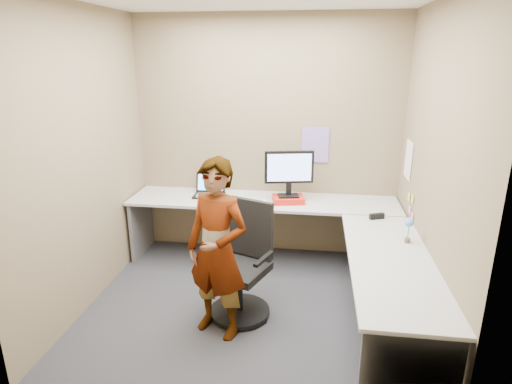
# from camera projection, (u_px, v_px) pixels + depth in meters

# --- Properties ---
(ground) EXTENTS (3.00, 3.00, 0.00)m
(ground) POSITION_uv_depth(u_px,v_px,m) (250.00, 306.00, 4.04)
(ground) COLOR #26272C
(ground) RESTS_ON ground
(wall_back) EXTENTS (3.00, 0.00, 3.00)m
(wall_back) POSITION_uv_depth(u_px,v_px,m) (266.00, 139.00, 4.85)
(wall_back) COLOR brown
(wall_back) RESTS_ON ground
(wall_right) EXTENTS (0.00, 2.70, 2.70)m
(wall_right) POSITION_uv_depth(u_px,v_px,m) (433.00, 174.00, 3.43)
(wall_right) COLOR brown
(wall_right) RESTS_ON ground
(wall_left) EXTENTS (0.00, 2.70, 2.70)m
(wall_left) POSITION_uv_depth(u_px,v_px,m) (83.00, 161.00, 3.82)
(wall_left) COLOR brown
(wall_left) RESTS_ON ground
(desk) EXTENTS (2.98, 2.58, 0.73)m
(desk) POSITION_uv_depth(u_px,v_px,m) (300.00, 235.00, 4.16)
(desk) COLOR #AEAEAE
(desk) RESTS_ON ground
(paper_ream) EXTENTS (0.37, 0.30, 0.07)m
(paper_ream) POSITION_uv_depth(u_px,v_px,m) (288.00, 199.00, 4.64)
(paper_ream) COLOR red
(paper_ream) RESTS_ON desk
(monitor) EXTENTS (0.52, 0.19, 0.50)m
(monitor) POSITION_uv_depth(u_px,v_px,m) (289.00, 170.00, 4.56)
(monitor) COLOR black
(monitor) RESTS_ON paper_ream
(laptop) EXTENTS (0.34, 0.29, 0.24)m
(laptop) POSITION_uv_depth(u_px,v_px,m) (210.00, 190.00, 4.88)
(laptop) COLOR black
(laptop) RESTS_ON desk
(trackball_mouse) EXTENTS (0.12, 0.08, 0.07)m
(trackball_mouse) POSITION_uv_depth(u_px,v_px,m) (202.00, 196.00, 4.77)
(trackball_mouse) COLOR #B7B7BC
(trackball_mouse) RESTS_ON desk
(origami) EXTENTS (0.10, 0.10, 0.06)m
(origami) POSITION_uv_depth(u_px,v_px,m) (264.00, 201.00, 4.61)
(origami) COLOR white
(origami) RESTS_ON desk
(stapler) EXTENTS (0.15, 0.09, 0.05)m
(stapler) POSITION_uv_depth(u_px,v_px,m) (377.00, 216.00, 4.17)
(stapler) COLOR black
(stapler) RESTS_ON desk
(flower) EXTENTS (0.07, 0.07, 0.22)m
(flower) POSITION_uv_depth(u_px,v_px,m) (409.00, 227.00, 3.61)
(flower) COLOR brown
(flower) RESTS_ON desk
(calendar_purple) EXTENTS (0.30, 0.01, 0.40)m
(calendar_purple) POSITION_uv_depth(u_px,v_px,m) (315.00, 145.00, 4.78)
(calendar_purple) COLOR #846BB7
(calendar_purple) RESTS_ON wall_back
(calendar_white) EXTENTS (0.01, 0.28, 0.38)m
(calendar_white) POSITION_uv_depth(u_px,v_px,m) (408.00, 160.00, 4.31)
(calendar_white) COLOR white
(calendar_white) RESTS_ON wall_right
(sticky_note_a) EXTENTS (0.01, 0.07, 0.07)m
(sticky_note_a) POSITION_uv_depth(u_px,v_px,m) (412.00, 199.00, 4.07)
(sticky_note_a) COLOR #F2E059
(sticky_note_a) RESTS_ON wall_right
(sticky_note_b) EXTENTS (0.01, 0.07, 0.07)m
(sticky_note_b) POSITION_uv_depth(u_px,v_px,m) (410.00, 210.00, 4.16)
(sticky_note_b) COLOR pink
(sticky_note_b) RESTS_ON wall_right
(sticky_note_c) EXTENTS (0.01, 0.07, 0.07)m
(sticky_note_c) POSITION_uv_depth(u_px,v_px,m) (412.00, 216.00, 4.05)
(sticky_note_c) COLOR pink
(sticky_note_c) RESTS_ON wall_right
(sticky_note_d) EXTENTS (0.01, 0.07, 0.07)m
(sticky_note_d) POSITION_uv_depth(u_px,v_px,m) (409.00, 197.00, 4.22)
(sticky_note_d) COLOR #F2E059
(sticky_note_d) RESTS_ON wall_right
(office_chair) EXTENTS (0.59, 0.59, 1.02)m
(office_chair) POSITION_uv_depth(u_px,v_px,m) (243.00, 271.00, 3.82)
(office_chair) COLOR black
(office_chair) RESTS_ON ground
(person) EXTENTS (0.65, 0.54, 1.52)m
(person) POSITION_uv_depth(u_px,v_px,m) (217.00, 250.00, 3.45)
(person) COLOR #999399
(person) RESTS_ON ground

